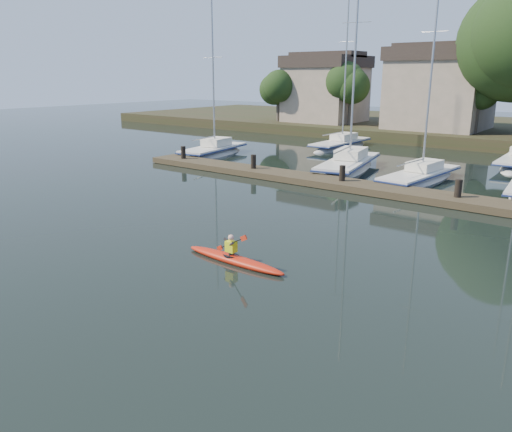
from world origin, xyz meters
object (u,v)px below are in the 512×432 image
Objects in this scene: dock at (395,192)px; sailboat_0 at (213,158)px; sailboat_5 at (340,150)px; kayak at (234,258)px; sailboat_1 at (348,173)px; sailboat_2 at (419,184)px.

sailboat_0 reaches higher than dock.
dock is at bearing -52.31° from sailboat_5.
kayak reaches higher than dock.
sailboat_5 is (-5.20, 8.62, 0.03)m from sailboat_1.
sailboat_2 is 0.96× the size of sailboat_5.
sailboat_1 is at bearing 178.13° from sailboat_2.
sailboat_5 is (5.70, 9.31, 0.02)m from sailboat_0.
sailboat_1 is (-5.10, 4.76, -0.41)m from dock.
sailboat_5 reaches higher than sailboat_2.
kayak is 27.21m from sailboat_5.
dock is 6.99m from sailboat_1.
kayak is at bearing -92.16° from dock.
sailboat_0 is 0.89× the size of sailboat_2.
kayak is 0.12× the size of dock.
dock is 2.77× the size of sailboat_0.
sailboat_0 is at bearing 135.34° from kayak.
sailboat_1 is (10.90, 0.69, -0.01)m from sailboat_0.
dock is 16.88m from sailboat_5.
kayak is 16.16m from sailboat_2.
kayak is 17.39m from sailboat_1.
sailboat_5 is at bearing 109.33° from sailboat_1.
sailboat_5 is (-10.02, 9.21, -0.01)m from sailboat_2.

